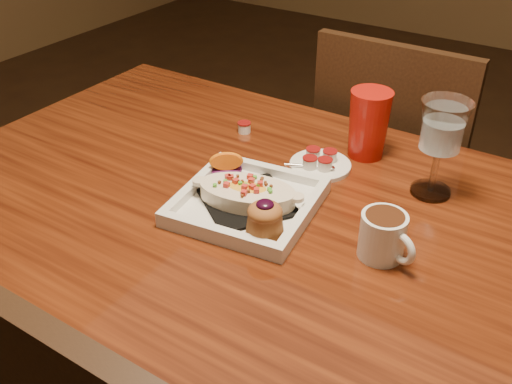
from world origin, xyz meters
The scene contains 8 objects.
table centered at (0.00, 0.00, 0.65)m, with size 1.50×0.90×0.75m.
chair_far centered at (0.00, 0.63, 0.51)m, with size 0.42×0.42×0.93m.
plate centered at (-0.06, -0.02, 0.78)m, with size 0.28×0.28×0.08m.
coffee_mug centered at (0.19, 0.00, 0.79)m, with size 0.10×0.08×0.08m.
goblet centered at (0.20, 0.23, 0.88)m, with size 0.09×0.09×0.19m.
saucer centered at (-0.03, 0.20, 0.76)m, with size 0.13×0.13×0.09m.
creamer_loose centered at (-0.25, 0.25, 0.76)m, with size 0.03×0.03×0.02m.
red_tumbler centered at (0.03, 0.30, 0.82)m, with size 0.09×0.09×0.15m, color red.
Camera 1 is at (0.42, -0.74, 1.36)m, focal length 40.00 mm.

